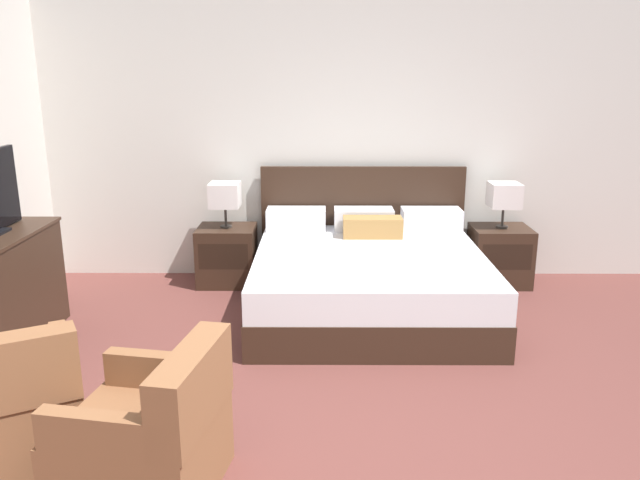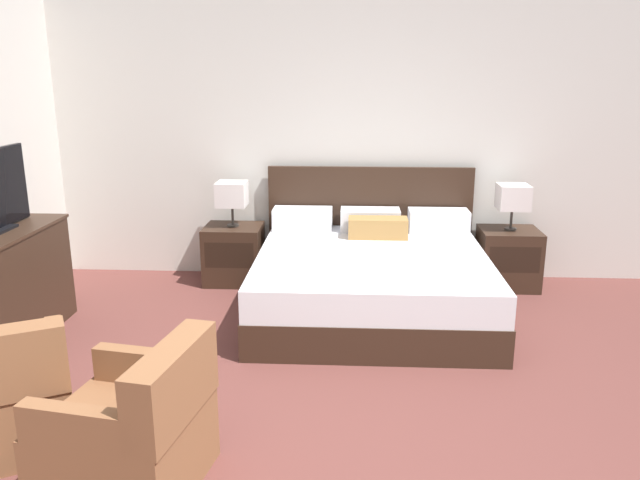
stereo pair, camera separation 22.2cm
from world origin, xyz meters
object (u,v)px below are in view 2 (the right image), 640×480
object	(u,v)px
nightstand_left	(234,254)
table_lamp_right	(513,197)
armchair_by_window	(2,399)
dresser	(2,286)
bed	(371,277)
armchair_companion	(133,434)
table_lamp_left	(232,194)
nightstand_right	(508,258)

from	to	relation	value
nightstand_left	table_lamp_right	bearing A→B (deg)	0.03
armchair_by_window	nightstand_left	bearing A→B (deg)	75.61
dresser	armchair_by_window	size ratio (longest dim) A/B	1.33
armchair_by_window	bed	bearing A→B (deg)	46.46
dresser	armchair_companion	world-z (taller)	dresser
table_lamp_right	armchair_by_window	bearing A→B (deg)	-139.80
table_lamp_left	armchair_by_window	size ratio (longest dim) A/B	0.46
armchair_by_window	armchair_companion	size ratio (longest dim) A/B	1.17
table_lamp_right	table_lamp_left	bearing A→B (deg)	180.00
nightstand_left	dresser	bearing A→B (deg)	-135.21
bed	nightstand_right	size ratio (longest dim) A/B	3.62
armchair_by_window	armchair_companion	bearing A→B (deg)	-19.56
nightstand_left	table_lamp_right	distance (m)	2.66
nightstand_left	table_lamp_left	world-z (taller)	table_lamp_left
bed	nightstand_right	world-z (taller)	bed
nightstand_right	armchair_by_window	size ratio (longest dim) A/B	0.59
table_lamp_left	nightstand_left	bearing A→B (deg)	-90.00
nightstand_right	dresser	xyz separation A→B (m)	(-4.06, -1.45, 0.16)
table_lamp_left	table_lamp_right	xyz separation A→B (m)	(2.60, 0.00, 0.00)
table_lamp_left	armchair_companion	xyz separation A→B (m)	(0.10, -3.09, -0.57)
table_lamp_left	bed	bearing A→B (deg)	-27.57
nightstand_right	dresser	size ratio (longest dim) A/B	0.45
nightstand_left	armchair_by_window	bearing A→B (deg)	-104.39
table_lamp_left	dresser	size ratio (longest dim) A/B	0.34
nightstand_left	armchair_by_window	size ratio (longest dim) A/B	0.59
nightstand_right	armchair_by_window	distance (m)	4.35
dresser	armchair_by_window	bearing A→B (deg)	-61.32
table_lamp_left	armchair_by_window	distance (m)	2.95
nightstand_right	armchair_companion	size ratio (longest dim) A/B	0.69
nightstand_right	table_lamp_right	world-z (taller)	table_lamp_right
dresser	nightstand_right	bearing A→B (deg)	19.65
table_lamp_right	armchair_by_window	xyz separation A→B (m)	(-3.32, -2.81, -0.57)
table_lamp_right	armchair_by_window	world-z (taller)	table_lamp_right
bed	table_lamp_left	world-z (taller)	bed
nightstand_left	table_lamp_left	distance (m)	0.58
nightstand_right	table_lamp_left	world-z (taller)	table_lamp_left
table_lamp_right	dresser	distance (m)	4.33
bed	nightstand_right	bearing A→B (deg)	27.54
nightstand_left	dresser	distance (m)	2.06
bed	table_lamp_left	xyz separation A→B (m)	(-1.30, 0.68, 0.56)
bed	dresser	world-z (taller)	bed
nightstand_left	table_lamp_left	xyz separation A→B (m)	(0.00, 0.00, 0.58)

